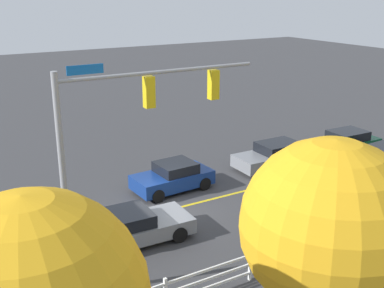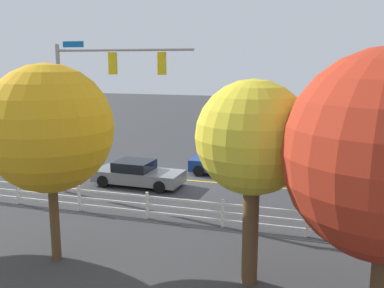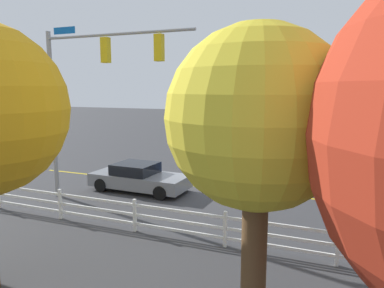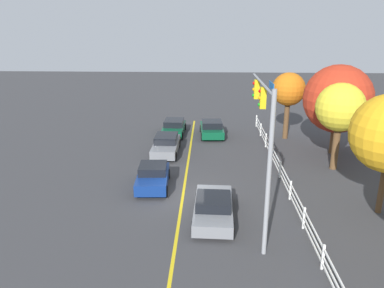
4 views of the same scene
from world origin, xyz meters
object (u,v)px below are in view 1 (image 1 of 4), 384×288
car_3 (275,155)px  tree_2 (329,227)px  car_0 (173,177)px  car_2 (131,227)px  car_4 (345,142)px

car_3 → tree_2: bearing=54.3°
car_0 → car_2: bearing=40.6°
car_2 → car_4: 16.06m
car_3 → tree_2: size_ratio=0.73×
car_2 → tree_2: (-1.10, 8.92, 3.78)m
car_0 → tree_2: size_ratio=0.62×
car_4 → car_2: bearing=13.9°
car_0 → car_2: 5.38m
car_0 → car_2: car_0 is taller
car_0 → tree_2: (2.80, 12.63, 3.74)m
car_3 → car_0: bearing=-0.4°
car_2 → car_4: size_ratio=1.07×
car_0 → car_4: size_ratio=0.90×
car_3 → car_4: (-5.38, 0.13, -0.04)m
car_2 → car_4: (-15.68, -3.47, 0.01)m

